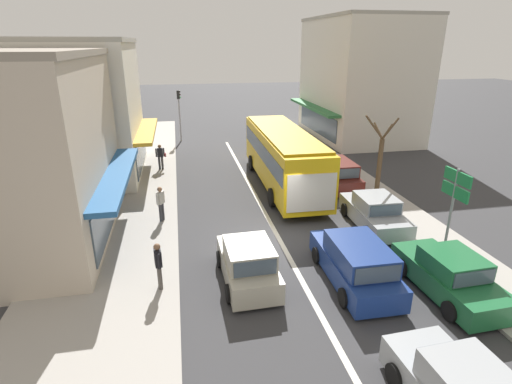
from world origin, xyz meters
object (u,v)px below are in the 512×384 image
wagon_queue_gap_filler (356,263)px  parked_sedan_kerb_front (449,275)px  pedestrian_far_walker (158,263)px  traffic_light_downstreet (179,107)px  pedestrian_with_handbag_near (160,155)px  pedestrian_browsing_midblock (161,202)px  hatchback_behind_bus_near (248,263)px  parked_sedan_kerb_second (374,212)px  directional_road_sign (455,193)px  parked_hatchback_kerb_rear (305,151)px  parked_wagon_kerb_third (335,174)px  city_bus (283,154)px  street_tree_right (379,164)px

wagon_queue_gap_filler → parked_sedan_kerb_front: bearing=-23.7°
pedestrian_far_walker → parked_sedan_kerb_front: bearing=-11.7°
wagon_queue_gap_filler → traffic_light_downstreet: (-5.46, 22.73, 2.11)m
pedestrian_with_handbag_near → pedestrian_browsing_midblock: (0.23, -8.11, -0.00)m
hatchback_behind_bus_near → parked_sedan_kerb_second: size_ratio=0.88×
hatchback_behind_bus_near → parked_sedan_kerb_front: hatchback_behind_bus_near is taller
traffic_light_downstreet → directional_road_sign: traffic_light_downstreet is taller
pedestrian_far_walker → parked_hatchback_kerb_rear: bearing=56.2°
parked_sedan_kerb_front → parked_wagon_kerb_third: parked_wagon_kerb_third is taller
pedestrian_with_handbag_near → parked_sedan_kerb_front: bearing=-58.2°
traffic_light_downstreet → pedestrian_far_walker: size_ratio=2.58×
city_bus → parked_hatchback_kerb_rear: size_ratio=2.92×
parked_sedan_kerb_front → pedestrian_far_walker: pedestrian_far_walker is taller
pedestrian_far_walker → wagon_queue_gap_filler: bearing=-6.3°
directional_road_sign → pedestrian_with_handbag_near: (-10.90, 13.49, -1.64)m
parked_wagon_kerb_third → pedestrian_with_handbag_near: size_ratio=2.77×
traffic_light_downstreet → pedestrian_far_walker: traffic_light_downstreet is taller
hatchback_behind_bus_near → pedestrian_browsing_midblock: (-3.03, 5.48, 0.36)m
parked_wagon_kerb_third → street_tree_right: 3.42m
parked_sedan_kerb_second → parked_hatchback_kerb_rear: 10.86m
street_tree_right → parked_hatchback_kerb_rear: bearing=98.0°
wagon_queue_gap_filler → traffic_light_downstreet: 23.47m
directional_road_sign → parked_sedan_kerb_front: bearing=-122.3°
traffic_light_downstreet → street_tree_right: 18.79m
parked_sedan_kerb_second → traffic_light_downstreet: traffic_light_downstreet is taller
directional_road_sign → traffic_light_downstreet: bearing=113.4°
parked_sedan_kerb_second → traffic_light_downstreet: 20.50m
parked_sedan_kerb_front → pedestrian_with_handbag_near: bearing=121.8°
parked_sedan_kerb_front → directional_road_sign: 3.16m
wagon_queue_gap_filler → pedestrian_with_handbag_near: size_ratio=2.78×
wagon_queue_gap_filler → parked_wagon_kerb_third: same height
parked_sedan_kerb_second → pedestrian_far_walker: bearing=-160.2°
hatchback_behind_bus_near → parked_sedan_kerb_second: (6.36, 3.35, -0.05)m
directional_road_sign → street_tree_right: street_tree_right is taller
pedestrian_with_handbag_near → directional_road_sign: bearing=-51.1°
parked_sedan_kerb_second → pedestrian_with_handbag_near: 14.06m
parked_wagon_kerb_third → hatchback_behind_bus_near: bearing=-127.1°
street_tree_right → pedestrian_browsing_midblock: 10.80m
traffic_light_downstreet → street_tree_right: street_tree_right is taller
parked_sedan_kerb_second → street_tree_right: bearing=61.6°
parked_sedan_kerb_front → directional_road_sign: (1.29, 2.04, 2.04)m
parked_wagon_kerb_third → pedestrian_far_walker: bearing=-137.5°
parked_sedan_kerb_front → parked_wagon_kerb_third: 10.72m
parked_sedan_kerb_front → parked_hatchback_kerb_rear: (0.19, 16.14, 0.05)m
traffic_light_downstreet → directional_road_sign: 23.87m
parked_wagon_kerb_third → pedestrian_far_walker: size_ratio=2.77×
city_bus → parked_hatchback_kerb_rear: bearing=59.2°
parked_hatchback_kerb_rear → pedestrian_browsing_midblock: size_ratio=2.29×
parked_sedan_kerb_second → pedestrian_browsing_midblock: (-9.39, 2.13, 0.40)m
city_bus → pedestrian_browsing_midblock: bearing=-149.6°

